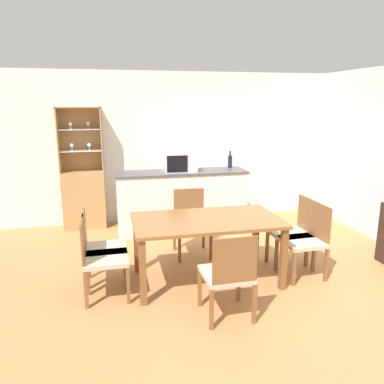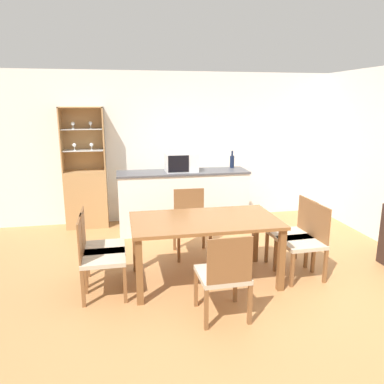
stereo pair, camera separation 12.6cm
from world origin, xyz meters
TOP-DOWN VIEW (x-y plane):
  - ground_plane at (0.00, 0.00)m, footprint 18.00×18.00m
  - wall_back at (0.00, 2.63)m, footprint 6.80×0.06m
  - kitchen_counter at (-0.22, 1.94)m, footprint 2.08×0.56m
  - display_cabinet at (-1.77, 2.43)m, footprint 0.68×0.35m
  - dining_table at (-0.29, 0.11)m, footprint 1.66×0.92m
  - dining_chair_side_right_far at (0.89, 0.26)m, footprint 0.48×0.48m
  - dining_chair_side_right_near at (0.89, -0.02)m, footprint 0.48×0.48m
  - dining_chair_head_far at (-0.29, 0.92)m, footprint 0.47×0.47m
  - dining_chair_side_left_near at (-1.47, -0.03)m, footprint 0.46×0.46m
  - dining_chair_head_near at (-0.29, -0.70)m, footprint 0.47×0.47m
  - dining_chair_side_left_far at (-1.47, 0.25)m, footprint 0.47×0.47m
  - microwave at (-0.25, 1.93)m, footprint 0.50×0.35m
  - wine_bottle at (0.64, 2.11)m, footprint 0.07×0.07m

SIDE VIEW (x-z plane):
  - ground_plane at x=0.00m, z-range 0.00..0.00m
  - dining_chair_side_right_far at x=0.89m, z-range 0.01..0.89m
  - dining_chair_side_right_near at x=0.89m, z-range 0.01..0.89m
  - dining_chair_head_far at x=-0.29m, z-range 0.01..0.89m
  - dining_chair_side_left_near at x=-1.47m, z-range 0.01..0.89m
  - dining_chair_head_near at x=-0.29m, z-range 0.01..0.89m
  - dining_chair_side_left_far at x=-1.47m, z-range 0.01..0.89m
  - kitchen_counter at x=-0.22m, z-range 0.00..0.98m
  - display_cabinet at x=-1.77m, z-range -0.37..1.60m
  - dining_table at x=-0.29m, z-range 0.28..1.03m
  - wine_bottle at x=0.64m, z-range 0.94..1.23m
  - microwave at x=-0.25m, z-range 0.97..1.27m
  - wall_back at x=0.00m, z-range 0.00..2.55m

